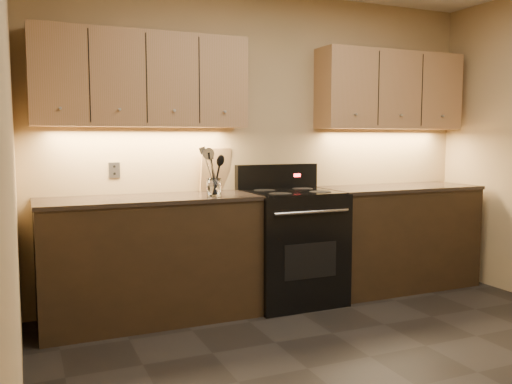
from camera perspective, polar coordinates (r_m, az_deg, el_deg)
wall_back at (r=4.70m, az=1.14°, el=4.89°), size 4.00×0.04×2.60m
wall_left at (r=2.28m, az=-24.46°, el=3.49°), size 0.04×4.00×2.60m
counter_left at (r=4.17m, az=-11.09°, el=-6.89°), size 1.62×0.62×0.93m
counter_right at (r=5.15m, az=14.61°, el=-4.56°), size 1.46×0.62×0.93m
stove at (r=4.54m, az=3.73°, el=-5.58°), size 0.76×0.68×1.14m
upper_cab_left at (r=4.24m, az=-11.89°, el=11.46°), size 1.60×0.30×0.70m
upper_cab_right at (r=5.20m, az=13.95°, el=10.32°), size 1.44×0.30×0.70m
outlet_plate at (r=4.33m, az=-14.69°, el=2.25°), size 0.08×0.01×0.12m
utensil_crock at (r=4.09m, az=-4.43°, el=0.43°), size 0.11×0.11×0.14m
cutting_board at (r=4.51m, az=-4.28°, el=2.39°), size 0.29×0.12×0.36m
black_spoon at (r=4.10m, az=-4.51°, el=1.89°), size 0.10×0.14×0.31m
black_turner at (r=4.07m, az=-4.29°, el=2.06°), size 0.14×0.10×0.34m
steel_spatula at (r=4.08m, az=-4.16°, el=2.46°), size 0.21×0.11×0.39m
steel_skimmer at (r=4.07m, az=-3.83°, el=2.16°), size 0.19×0.10×0.35m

